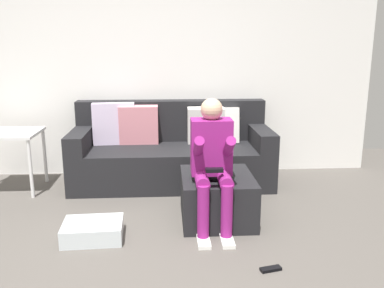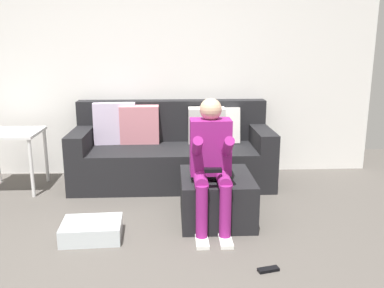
{
  "view_description": "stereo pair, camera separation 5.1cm",
  "coord_description": "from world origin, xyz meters",
  "px_view_note": "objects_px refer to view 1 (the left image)",
  "views": [
    {
      "loc": [
        0.12,
        -2.51,
        1.53
      ],
      "look_at": [
        0.36,
        1.44,
        0.57
      ],
      "focal_mm": 38.69,
      "sensor_mm": 36.0,
      "label": 1
    },
    {
      "loc": [
        0.17,
        -2.51,
        1.53
      ],
      "look_at": [
        0.36,
        1.44,
        0.57
      ],
      "focal_mm": 38.69,
      "sensor_mm": 36.0,
      "label": 2
    }
  ],
  "objects_px": {
    "remote_near_ottoman": "(271,269)",
    "storage_bin": "(93,231)",
    "ottoman": "(217,197)",
    "person_seated": "(212,157)",
    "side_table": "(10,140)",
    "couch_sectional": "(172,152)"
  },
  "relations": [
    {
      "from": "remote_near_ottoman",
      "to": "storage_bin",
      "type": "bearing_deg",
      "value": 142.54
    },
    {
      "from": "ottoman",
      "to": "person_seated",
      "type": "relative_size",
      "value": 0.66
    },
    {
      "from": "side_table",
      "to": "remote_near_ottoman",
      "type": "height_order",
      "value": "side_table"
    },
    {
      "from": "person_seated",
      "to": "couch_sectional",
      "type": "bearing_deg",
      "value": 104.36
    },
    {
      "from": "remote_near_ottoman",
      "to": "person_seated",
      "type": "bearing_deg",
      "value": 100.44
    },
    {
      "from": "ottoman",
      "to": "side_table",
      "type": "xyz_separation_m",
      "value": [
        -2.09,
        0.89,
        0.35
      ]
    },
    {
      "from": "ottoman",
      "to": "side_table",
      "type": "bearing_deg",
      "value": 156.83
    },
    {
      "from": "couch_sectional",
      "to": "storage_bin",
      "type": "height_order",
      "value": "couch_sectional"
    },
    {
      "from": "ottoman",
      "to": "storage_bin",
      "type": "xyz_separation_m",
      "value": [
        -1.04,
        -0.34,
        -0.13
      ]
    },
    {
      "from": "person_seated",
      "to": "remote_near_ottoman",
      "type": "relative_size",
      "value": 7.35
    },
    {
      "from": "couch_sectional",
      "to": "remote_near_ottoman",
      "type": "xyz_separation_m",
      "value": [
        0.66,
        -1.98,
        -0.33
      ]
    },
    {
      "from": "ottoman",
      "to": "storage_bin",
      "type": "relative_size",
      "value": 1.53
    },
    {
      "from": "couch_sectional",
      "to": "storage_bin",
      "type": "xyz_separation_m",
      "value": [
        -0.66,
        -1.42,
        -0.27
      ]
    },
    {
      "from": "couch_sectional",
      "to": "remote_near_ottoman",
      "type": "relative_size",
      "value": 14.6
    },
    {
      "from": "couch_sectional",
      "to": "ottoman",
      "type": "distance_m",
      "value": 1.16
    },
    {
      "from": "couch_sectional",
      "to": "ottoman",
      "type": "bearing_deg",
      "value": -70.32
    },
    {
      "from": "remote_near_ottoman",
      "to": "ottoman",
      "type": "bearing_deg",
      "value": 92.43
    },
    {
      "from": "ottoman",
      "to": "person_seated",
      "type": "distance_m",
      "value": 0.46
    },
    {
      "from": "storage_bin",
      "to": "side_table",
      "type": "xyz_separation_m",
      "value": [
        -1.05,
        1.23,
        0.48
      ]
    },
    {
      "from": "person_seated",
      "to": "side_table",
      "type": "distance_m",
      "value": 2.28
    },
    {
      "from": "person_seated",
      "to": "side_table",
      "type": "xyz_separation_m",
      "value": [
        -2.02,
        1.06,
        -0.08
      ]
    },
    {
      "from": "ottoman",
      "to": "remote_near_ottoman",
      "type": "xyz_separation_m",
      "value": [
        0.27,
        -0.9,
        -0.19
      ]
    }
  ]
}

